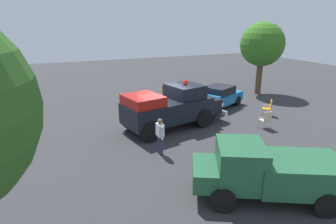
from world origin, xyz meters
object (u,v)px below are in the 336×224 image
spectator_seated (167,90)px  vintage_fire_truck (171,107)px  lawn_chair_by_car (266,119)px  lawn_chair_spare (269,107)px  lawn_chair_near_truck (165,91)px  parked_pickup (267,171)px  oak_tree_left (262,45)px  spectator_standing (160,134)px  classic_hot_rod (216,97)px

spectator_seated → vintage_fire_truck: bearing=-110.8°
lawn_chair_by_car → lawn_chair_spare: size_ratio=1.00×
lawn_chair_near_truck → parked_pickup: bearing=-98.3°
lawn_chair_near_truck → lawn_chair_spare: same height
oak_tree_left → spectator_standing: bearing=-148.2°
spectator_seated → spectator_standing: bearing=-115.0°
lawn_chair_spare → spectator_seated: bearing=124.2°
spectator_standing → vintage_fire_truck: bearing=57.5°
parked_pickup → spectator_standing: size_ratio=3.04×
lawn_chair_by_car → spectator_seated: bearing=107.4°
spectator_standing → lawn_chair_by_car: bearing=5.0°
spectator_standing → oak_tree_left: 13.86m
parked_pickup → spectator_seated: size_ratio=3.94×
classic_hot_rod → lawn_chair_near_truck: (-2.23, 3.62, -0.16)m
vintage_fire_truck → parked_pickup: 7.27m
lawn_chair_near_truck → spectator_standing: (-3.93, -8.70, 0.37)m
parked_pickup → lawn_chair_near_truck: size_ratio=4.99×
lawn_chair_by_car → spectator_standing: (-6.51, -0.57, 0.37)m
parked_pickup → lawn_chair_spare: size_ratio=4.99×
vintage_fire_truck → oak_tree_left: 10.93m
lawn_chair_spare → spectator_seated: spectator_seated is taller
lawn_chair_by_car → spectator_seated: 8.40m
lawn_chair_by_car → classic_hot_rod: bearing=94.5°
oak_tree_left → classic_hot_rod: bearing=-159.0°
vintage_fire_truck → lawn_chair_spare: size_ratio=6.14×
parked_pickup → oak_tree_left: 15.22m
classic_hot_rod → parked_pickup: parked_pickup is taller
classic_hot_rod → spectator_standing: (-6.15, -5.07, 0.22)m
lawn_chair_by_car → spectator_standing: bearing=-175.0°
vintage_fire_truck → classic_hot_rod: size_ratio=1.32×
lawn_chair_by_car → spectator_standing: size_ratio=0.61×
lawn_chair_near_truck → lawn_chair_by_car: (2.58, -8.13, 0.00)m
classic_hot_rod → parked_pickup: size_ratio=0.93×
lawn_chair_spare → parked_pickup: bearing=-132.9°
lawn_chair_by_car → vintage_fire_truck: bearing=153.9°
lawn_chair_spare → spectator_standing: size_ratio=0.61×
classic_hot_rod → oak_tree_left: (5.35, 2.06, 3.20)m
spectator_seated → spectator_standing: (-3.99, -8.58, 0.27)m
parked_pickup → vintage_fire_truck: bearing=91.6°
lawn_chair_near_truck → spectator_standing: bearing=-114.3°
vintage_fire_truck → lawn_chair_spare: vintage_fire_truck is taller
vintage_fire_truck → spectator_standing: bearing=-122.5°
vintage_fire_truck → oak_tree_left: bearing=23.8°
oak_tree_left → lawn_chair_near_truck: bearing=168.3°
oak_tree_left → lawn_chair_by_car: bearing=-127.3°
lawn_chair_spare → spectator_seated: size_ratio=0.79×
parked_pickup → spectator_seated: 13.14m
spectator_seated → classic_hot_rod: bearing=-58.4°
lawn_chair_near_truck → oak_tree_left: bearing=-11.7°
vintage_fire_truck → spectator_seated: size_ratio=4.85×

